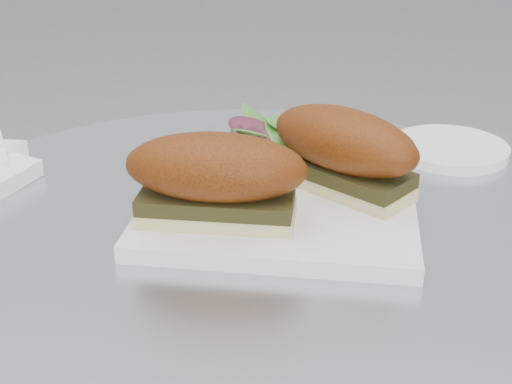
# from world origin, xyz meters

# --- Properties ---
(plate) EXTENTS (0.28, 0.28, 0.02)m
(plate) POSITION_xyz_m (0.04, 0.06, 0.74)
(plate) COLOR white
(plate) RESTS_ON table
(sandwich_left) EXTENTS (0.17, 0.09, 0.08)m
(sandwich_left) POSITION_xyz_m (-0.02, 0.00, 0.79)
(sandwich_left) COLOR #D4C584
(sandwich_left) RESTS_ON plate
(sandwich_right) EXTENTS (0.17, 0.16, 0.08)m
(sandwich_right) POSITION_xyz_m (0.09, 0.07, 0.79)
(sandwich_right) COLOR #D4C584
(sandwich_right) RESTS_ON plate
(salad) EXTENTS (0.13, 0.13, 0.05)m
(salad) POSITION_xyz_m (0.01, 0.14, 0.77)
(salad) COLOR #4E9531
(salad) RESTS_ON plate
(saucer) EXTENTS (0.13, 0.13, 0.01)m
(saucer) POSITION_xyz_m (0.23, 0.20, 0.74)
(saucer) COLOR white
(saucer) RESTS_ON table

